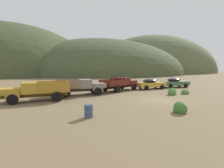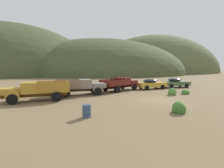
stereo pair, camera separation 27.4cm
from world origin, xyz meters
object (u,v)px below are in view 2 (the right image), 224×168
(car_faded_yellow, at_px, (152,84))
(oil_drum_by_truck, at_px, (87,111))
(truck_oxblood, at_px, (122,84))
(truck_mustard, at_px, (31,91))
(truck_primer_gray, at_px, (84,86))
(car_weathered_green, at_px, (177,83))

(car_faded_yellow, relative_size, oil_drum_by_truck, 5.60)
(truck_oxblood, xyz_separation_m, car_faded_yellow, (5.18, -0.45, -0.19))
(truck_mustard, bearing_deg, truck_primer_gray, -159.42)
(truck_oxblood, height_order, car_weathered_green, truck_oxblood)
(truck_mustard, bearing_deg, truck_oxblood, -161.76)
(truck_primer_gray, bearing_deg, car_weathered_green, 9.63)
(truck_oxblood, bearing_deg, car_faded_yellow, -24.06)
(truck_mustard, distance_m, truck_oxblood, 12.58)
(truck_mustard, height_order, car_faded_yellow, truck_mustard)
(car_weathered_green, relative_size, oil_drum_by_truck, 5.72)
(truck_primer_gray, bearing_deg, truck_mustard, -155.86)
(car_weathered_green, bearing_deg, truck_mustard, -160.29)
(truck_mustard, bearing_deg, car_faded_yellow, -167.67)
(car_weathered_green, bearing_deg, truck_primer_gray, -164.27)
(truck_oxblood, xyz_separation_m, car_weathered_green, (10.25, -0.53, -0.19))
(truck_mustard, height_order, truck_oxblood, truck_oxblood)
(truck_primer_gray, distance_m, car_weathered_green, 16.46)
(truck_oxblood, height_order, car_faded_yellow, truck_oxblood)
(truck_primer_gray, xyz_separation_m, car_faded_yellow, (11.37, 0.98, -0.20))
(truck_mustard, relative_size, oil_drum_by_truck, 7.31)
(oil_drum_by_truck, bearing_deg, car_weathered_green, 29.09)
(truck_primer_gray, height_order, truck_oxblood, truck_oxblood)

